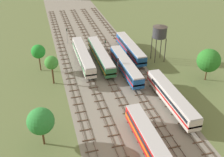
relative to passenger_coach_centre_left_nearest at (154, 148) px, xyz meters
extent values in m
plane|color=#5B6B3D|center=(0.00, 32.15, -2.61)|extent=(480.00, 480.00, 0.00)
cube|color=gray|center=(0.00, 32.15, -2.61)|extent=(23.48, 176.00, 0.01)
cube|color=#47382D|center=(-10.46, 33.15, -2.40)|extent=(0.07, 126.00, 0.15)
cube|color=#47382D|center=(-9.02, 33.15, -2.40)|extent=(0.07, 126.00, 0.15)
cube|color=brown|center=(-9.74, 4.65, -2.54)|extent=(2.40, 0.22, 0.14)
cube|color=brown|center=(-9.74, 7.65, -2.54)|extent=(2.40, 0.22, 0.14)
cube|color=brown|center=(-9.74, 10.65, -2.54)|extent=(2.40, 0.22, 0.14)
cube|color=brown|center=(-9.74, 13.65, -2.54)|extent=(2.40, 0.22, 0.14)
cube|color=brown|center=(-9.74, 16.65, -2.54)|extent=(2.40, 0.22, 0.14)
cube|color=brown|center=(-9.74, 19.65, -2.54)|extent=(2.40, 0.22, 0.14)
cube|color=brown|center=(-9.74, 22.65, -2.54)|extent=(2.40, 0.22, 0.14)
cube|color=brown|center=(-9.74, 25.65, -2.54)|extent=(2.40, 0.22, 0.14)
cube|color=brown|center=(-9.74, 28.65, -2.54)|extent=(2.40, 0.22, 0.14)
cube|color=brown|center=(-9.74, 31.65, -2.54)|extent=(2.40, 0.22, 0.14)
cube|color=brown|center=(-9.74, 34.65, -2.54)|extent=(2.40, 0.22, 0.14)
cube|color=brown|center=(-9.74, 37.65, -2.54)|extent=(2.40, 0.22, 0.14)
cube|color=brown|center=(-9.74, 40.65, -2.54)|extent=(2.40, 0.22, 0.14)
cube|color=brown|center=(-9.74, 43.65, -2.54)|extent=(2.40, 0.22, 0.14)
cube|color=brown|center=(-9.74, 46.65, -2.54)|extent=(2.40, 0.22, 0.14)
cube|color=brown|center=(-9.74, 49.65, -2.54)|extent=(2.40, 0.22, 0.14)
cube|color=brown|center=(-9.74, 52.65, -2.54)|extent=(2.40, 0.22, 0.14)
cube|color=brown|center=(-9.74, 55.65, -2.54)|extent=(2.40, 0.22, 0.14)
cube|color=brown|center=(-9.74, 58.65, -2.54)|extent=(2.40, 0.22, 0.14)
cube|color=brown|center=(-9.74, 61.65, -2.54)|extent=(2.40, 0.22, 0.14)
cube|color=brown|center=(-9.74, 64.65, -2.54)|extent=(2.40, 0.22, 0.14)
cube|color=brown|center=(-9.74, 67.65, -2.54)|extent=(2.40, 0.22, 0.14)
cube|color=brown|center=(-9.74, 70.65, -2.54)|extent=(2.40, 0.22, 0.14)
cube|color=brown|center=(-9.74, 73.65, -2.54)|extent=(2.40, 0.22, 0.14)
cube|color=brown|center=(-9.74, 76.65, -2.54)|extent=(2.40, 0.22, 0.14)
cube|color=brown|center=(-9.74, 79.65, -2.54)|extent=(2.40, 0.22, 0.14)
cube|color=brown|center=(-9.74, 82.65, -2.54)|extent=(2.40, 0.22, 0.14)
cube|color=brown|center=(-9.74, 85.65, -2.54)|extent=(2.40, 0.22, 0.14)
cube|color=brown|center=(-9.74, 88.65, -2.54)|extent=(2.40, 0.22, 0.14)
cube|color=brown|center=(-9.74, 91.65, -2.54)|extent=(2.40, 0.22, 0.14)
cube|color=brown|center=(-9.74, 94.65, -2.54)|extent=(2.40, 0.22, 0.14)
cube|color=#47382D|center=(-5.59, 33.15, -2.40)|extent=(0.07, 126.00, 0.15)
cube|color=#47382D|center=(-4.15, 33.15, -2.40)|extent=(0.07, 126.00, 0.15)
cube|color=brown|center=(-4.87, 4.65, -2.54)|extent=(2.40, 0.22, 0.14)
cube|color=brown|center=(-4.87, 7.65, -2.54)|extent=(2.40, 0.22, 0.14)
cube|color=brown|center=(-4.87, 10.65, -2.54)|extent=(2.40, 0.22, 0.14)
cube|color=brown|center=(-4.87, 13.65, -2.54)|extent=(2.40, 0.22, 0.14)
cube|color=brown|center=(-4.87, 16.65, -2.54)|extent=(2.40, 0.22, 0.14)
cube|color=brown|center=(-4.87, 19.65, -2.54)|extent=(2.40, 0.22, 0.14)
cube|color=brown|center=(-4.87, 22.65, -2.54)|extent=(2.40, 0.22, 0.14)
cube|color=brown|center=(-4.87, 25.65, -2.54)|extent=(2.40, 0.22, 0.14)
cube|color=brown|center=(-4.87, 28.65, -2.54)|extent=(2.40, 0.22, 0.14)
cube|color=brown|center=(-4.87, 31.65, -2.54)|extent=(2.40, 0.22, 0.14)
cube|color=brown|center=(-4.87, 34.65, -2.54)|extent=(2.40, 0.22, 0.14)
cube|color=brown|center=(-4.87, 37.65, -2.54)|extent=(2.40, 0.22, 0.14)
cube|color=brown|center=(-4.87, 40.65, -2.54)|extent=(2.40, 0.22, 0.14)
cube|color=brown|center=(-4.87, 43.65, -2.54)|extent=(2.40, 0.22, 0.14)
cube|color=brown|center=(-4.87, 46.65, -2.54)|extent=(2.40, 0.22, 0.14)
cube|color=brown|center=(-4.87, 49.65, -2.54)|extent=(2.40, 0.22, 0.14)
cube|color=brown|center=(-4.87, 52.65, -2.54)|extent=(2.40, 0.22, 0.14)
cube|color=brown|center=(-4.87, 55.65, -2.54)|extent=(2.40, 0.22, 0.14)
cube|color=brown|center=(-4.87, 58.65, -2.54)|extent=(2.40, 0.22, 0.14)
cube|color=brown|center=(-4.87, 61.65, -2.54)|extent=(2.40, 0.22, 0.14)
cube|color=brown|center=(-4.87, 64.65, -2.54)|extent=(2.40, 0.22, 0.14)
cube|color=brown|center=(-4.87, 67.65, -2.54)|extent=(2.40, 0.22, 0.14)
cube|color=brown|center=(-4.87, 70.65, -2.54)|extent=(2.40, 0.22, 0.14)
cube|color=brown|center=(-4.87, 73.65, -2.54)|extent=(2.40, 0.22, 0.14)
cube|color=brown|center=(-4.87, 76.65, -2.54)|extent=(2.40, 0.22, 0.14)
cube|color=brown|center=(-4.87, 79.65, -2.54)|extent=(2.40, 0.22, 0.14)
cube|color=brown|center=(-4.87, 82.65, -2.54)|extent=(2.40, 0.22, 0.14)
cube|color=brown|center=(-4.87, 85.65, -2.54)|extent=(2.40, 0.22, 0.14)
cube|color=brown|center=(-4.87, 88.65, -2.54)|extent=(2.40, 0.22, 0.14)
cube|color=brown|center=(-4.87, 91.65, -2.54)|extent=(2.40, 0.22, 0.14)
cube|color=brown|center=(-4.87, 94.65, -2.54)|extent=(2.40, 0.22, 0.14)
cube|color=#47382D|center=(-0.72, 33.15, -2.40)|extent=(0.07, 126.00, 0.15)
cube|color=#47382D|center=(0.72, 33.15, -2.40)|extent=(0.07, 126.00, 0.15)
cube|color=brown|center=(0.00, 1.65, -2.54)|extent=(2.40, 0.22, 0.14)
cube|color=brown|center=(0.00, 4.65, -2.54)|extent=(2.40, 0.22, 0.14)
cube|color=brown|center=(0.00, 7.65, -2.54)|extent=(2.40, 0.22, 0.14)
cube|color=brown|center=(0.00, 10.65, -2.54)|extent=(2.40, 0.22, 0.14)
cube|color=brown|center=(0.00, 13.65, -2.54)|extent=(2.40, 0.22, 0.14)
cube|color=brown|center=(0.00, 16.65, -2.54)|extent=(2.40, 0.22, 0.14)
cube|color=brown|center=(0.00, 19.65, -2.54)|extent=(2.40, 0.22, 0.14)
cube|color=brown|center=(0.00, 22.65, -2.54)|extent=(2.40, 0.22, 0.14)
cube|color=brown|center=(0.00, 25.65, -2.54)|extent=(2.40, 0.22, 0.14)
cube|color=brown|center=(0.00, 28.65, -2.54)|extent=(2.40, 0.22, 0.14)
cube|color=brown|center=(0.00, 31.65, -2.54)|extent=(2.40, 0.22, 0.14)
cube|color=brown|center=(0.00, 34.65, -2.54)|extent=(2.40, 0.22, 0.14)
cube|color=brown|center=(0.00, 37.65, -2.54)|extent=(2.40, 0.22, 0.14)
cube|color=brown|center=(0.00, 40.65, -2.54)|extent=(2.40, 0.22, 0.14)
cube|color=brown|center=(0.00, 43.65, -2.54)|extent=(2.40, 0.22, 0.14)
cube|color=brown|center=(0.00, 46.65, -2.54)|extent=(2.40, 0.22, 0.14)
cube|color=brown|center=(0.00, 49.65, -2.54)|extent=(2.40, 0.22, 0.14)
cube|color=brown|center=(0.00, 52.65, -2.54)|extent=(2.40, 0.22, 0.14)
cube|color=brown|center=(0.00, 55.65, -2.54)|extent=(2.40, 0.22, 0.14)
cube|color=brown|center=(0.00, 58.65, -2.54)|extent=(2.40, 0.22, 0.14)
cube|color=brown|center=(0.00, 61.65, -2.54)|extent=(2.40, 0.22, 0.14)
cube|color=brown|center=(0.00, 64.65, -2.54)|extent=(2.40, 0.22, 0.14)
cube|color=brown|center=(0.00, 67.65, -2.54)|extent=(2.40, 0.22, 0.14)
cube|color=brown|center=(0.00, 70.65, -2.54)|extent=(2.40, 0.22, 0.14)
cube|color=brown|center=(0.00, 73.65, -2.54)|extent=(2.40, 0.22, 0.14)
cube|color=brown|center=(0.00, 76.65, -2.54)|extent=(2.40, 0.22, 0.14)
cube|color=brown|center=(0.00, 79.65, -2.54)|extent=(2.40, 0.22, 0.14)
cube|color=brown|center=(0.00, 82.65, -2.54)|extent=(2.40, 0.22, 0.14)
cube|color=brown|center=(0.00, 85.65, -2.54)|extent=(2.40, 0.22, 0.14)
cube|color=brown|center=(0.00, 88.65, -2.54)|extent=(2.40, 0.22, 0.14)
cube|color=brown|center=(0.00, 91.65, -2.54)|extent=(2.40, 0.22, 0.14)
cube|color=brown|center=(0.00, 94.65, -2.54)|extent=(2.40, 0.22, 0.14)
cube|color=#47382D|center=(4.15, 33.15, -2.40)|extent=(0.07, 126.00, 0.15)
cube|color=#47382D|center=(5.59, 33.15, -2.40)|extent=(0.07, 126.00, 0.15)
cube|color=brown|center=(4.87, 1.65, -2.54)|extent=(2.40, 0.22, 0.14)
cube|color=brown|center=(4.87, 4.65, -2.54)|extent=(2.40, 0.22, 0.14)
cube|color=brown|center=(4.87, 7.65, -2.54)|extent=(2.40, 0.22, 0.14)
cube|color=brown|center=(4.87, 10.65, -2.54)|extent=(2.40, 0.22, 0.14)
cube|color=brown|center=(4.87, 13.65, -2.54)|extent=(2.40, 0.22, 0.14)
cube|color=brown|center=(4.87, 16.65, -2.54)|extent=(2.40, 0.22, 0.14)
cube|color=brown|center=(4.87, 19.65, -2.54)|extent=(2.40, 0.22, 0.14)
cube|color=brown|center=(4.87, 22.65, -2.54)|extent=(2.40, 0.22, 0.14)
cube|color=brown|center=(4.87, 25.65, -2.54)|extent=(2.40, 0.22, 0.14)
cube|color=brown|center=(4.87, 28.65, -2.54)|extent=(2.40, 0.22, 0.14)
cube|color=brown|center=(4.87, 31.65, -2.54)|extent=(2.40, 0.22, 0.14)
cube|color=brown|center=(4.87, 34.65, -2.54)|extent=(2.40, 0.22, 0.14)
cube|color=brown|center=(4.87, 37.65, -2.54)|extent=(2.40, 0.22, 0.14)
cube|color=brown|center=(4.87, 40.65, -2.54)|extent=(2.40, 0.22, 0.14)
cube|color=brown|center=(4.87, 43.65, -2.54)|extent=(2.40, 0.22, 0.14)
cube|color=brown|center=(4.87, 46.65, -2.54)|extent=(2.40, 0.22, 0.14)
cube|color=brown|center=(4.87, 49.65, -2.54)|extent=(2.40, 0.22, 0.14)
cube|color=brown|center=(4.87, 52.65, -2.54)|extent=(2.40, 0.22, 0.14)
cube|color=brown|center=(4.87, 55.65, -2.54)|extent=(2.40, 0.22, 0.14)
cube|color=brown|center=(4.87, 58.65, -2.54)|extent=(2.40, 0.22, 0.14)
cube|color=brown|center=(4.87, 61.65, -2.54)|extent=(2.40, 0.22, 0.14)
cube|color=brown|center=(4.87, 64.65, -2.54)|extent=(2.40, 0.22, 0.14)
cube|color=brown|center=(4.87, 67.65, -2.54)|extent=(2.40, 0.22, 0.14)
cube|color=brown|center=(4.87, 70.65, -2.54)|extent=(2.40, 0.22, 0.14)
cube|color=brown|center=(4.87, 73.65, -2.54)|extent=(2.40, 0.22, 0.14)
cube|color=brown|center=(4.87, 76.65, -2.54)|extent=(2.40, 0.22, 0.14)
cube|color=brown|center=(4.87, 79.65, -2.54)|extent=(2.40, 0.22, 0.14)
cube|color=brown|center=(4.87, 82.65, -2.54)|extent=(2.40, 0.22, 0.14)
cube|color=brown|center=(4.87, 85.65, -2.54)|extent=(2.40, 0.22, 0.14)
cube|color=brown|center=(4.87, 88.65, -2.54)|extent=(2.40, 0.22, 0.14)
cube|color=brown|center=(4.87, 91.65, -2.54)|extent=(2.40, 0.22, 0.14)
cube|color=brown|center=(4.87, 94.65, -2.54)|extent=(2.40, 0.22, 0.14)
cube|color=#47382D|center=(9.02, 33.15, -2.40)|extent=(0.07, 126.00, 0.15)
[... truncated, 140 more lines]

